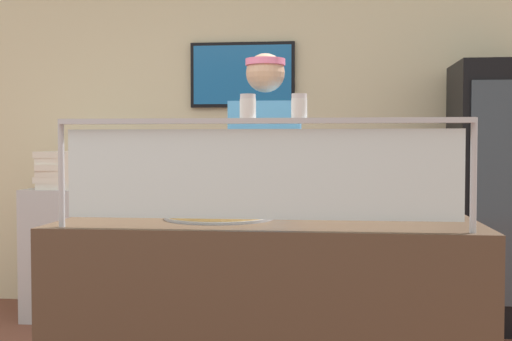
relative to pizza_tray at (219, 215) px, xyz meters
The scene contains 11 objects.
shop_rear_unit 2.40m from the pizza_tray, 84.93° to the left, with size 6.15×0.13×2.70m.
serving_counter 0.54m from the pizza_tray, ahead, with size 1.75×0.76×0.95m, color #4C3828.
sneeze_guard 0.48m from the pizza_tray, 58.32° to the right, with size 1.57×0.06×0.42m.
pizza_tray is the anchor object (origin of this frame).
pizza_server 0.03m from the pizza_tray, 105.16° to the right, with size 0.07×0.28×0.01m, color #ADAFB7.
parmesan_shaker 0.59m from the pizza_tray, 64.21° to the right, with size 0.06×0.06×0.09m.
pepper_flake_shaker 0.67m from the pizza_tray, 44.06° to the right, with size 0.06×0.06×0.09m.
worker_figure 0.76m from the pizza_tray, 79.98° to the left, with size 0.41×0.50×1.76m.
drink_fridge 2.52m from the pizza_tray, 49.40° to the left, with size 0.62×0.64×1.83m.
prep_shelf 2.36m from the pizza_tray, 126.02° to the left, with size 0.70×0.55×0.95m, color #B7BABF.
pizza_box_stack 2.32m from the pizza_tray, 126.04° to the left, with size 0.51×0.49×0.27m.
Camera 1 is at (1.13, -2.39, 1.27)m, focal length 46.32 mm.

